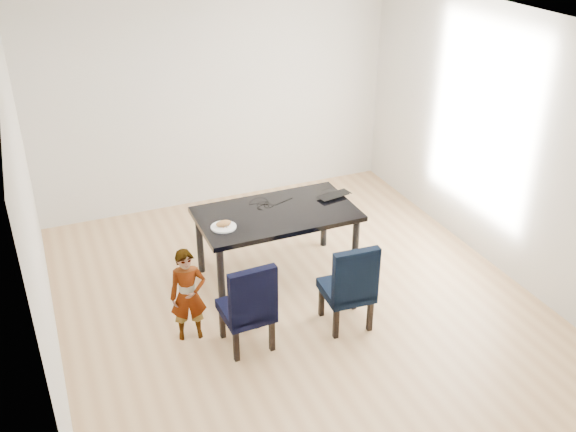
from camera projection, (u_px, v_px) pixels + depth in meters
name	position (u px, v px, depth m)	size (l,w,h in m)	color
floor	(296.00, 300.00, 6.41)	(4.50, 5.00, 0.01)	tan
ceiling	(298.00, 23.00, 5.14)	(4.50, 5.00, 0.01)	white
wall_back	(215.00, 98.00, 7.81)	(4.50, 0.01, 2.70)	silver
wall_front	(467.00, 341.00, 3.73)	(4.50, 0.01, 2.70)	silver
wall_left	(32.00, 223.00, 5.01)	(0.01, 5.00, 2.70)	white
wall_right	(499.00, 141.00, 6.54)	(0.01, 5.00, 2.70)	silver
dining_table	(277.00, 244.00, 6.64)	(1.60, 0.90, 0.75)	black
chair_left	(246.00, 303.00, 5.61)	(0.43, 0.44, 0.89)	black
chair_right	(347.00, 283.00, 5.88)	(0.43, 0.45, 0.89)	black
child	(188.00, 295.00, 5.70)	(0.33, 0.22, 0.90)	orange
plate	(224.00, 227.00, 6.17)	(0.25, 0.25, 0.01)	white
sandwich	(224.00, 223.00, 6.16)	(0.15, 0.07, 0.06)	#9F6B38
laptop	(331.00, 194.00, 6.80)	(0.37, 0.23, 0.03)	black
cable_tangle	(265.00, 206.00, 6.56)	(0.16, 0.16, 0.01)	black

